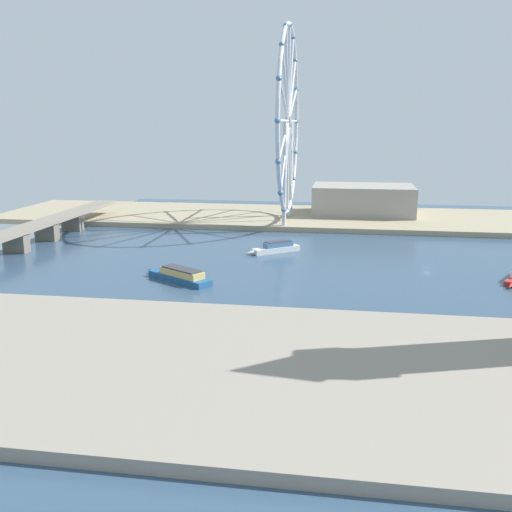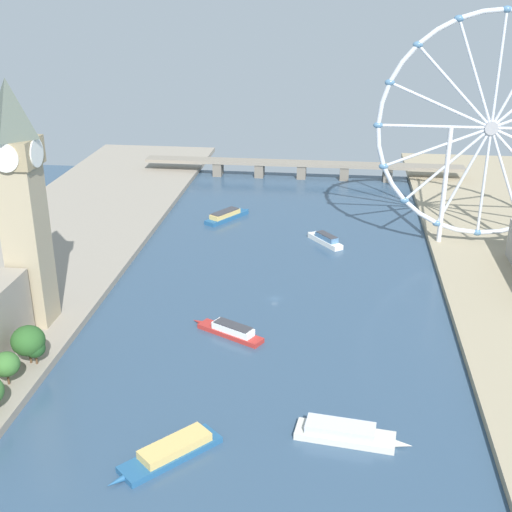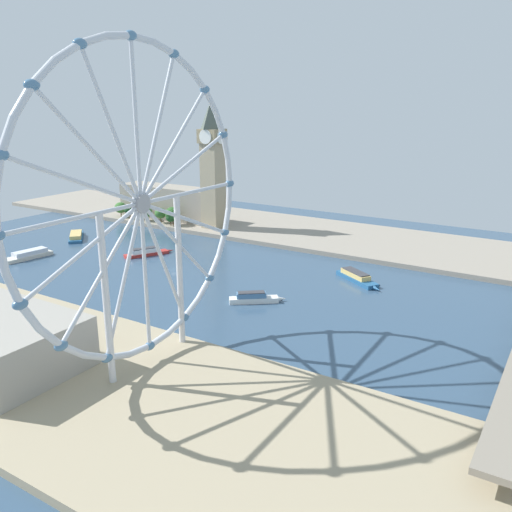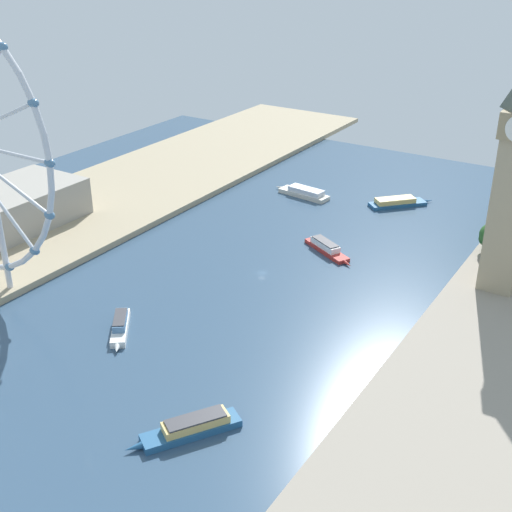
{
  "view_description": "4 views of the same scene",
  "coord_description": "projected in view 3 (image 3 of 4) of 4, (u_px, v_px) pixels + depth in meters",
  "views": [
    {
      "loc": [
        -249.53,
        35.73,
        60.99
      ],
      "look_at": [
        -22.3,
        71.62,
        7.69
      ],
      "focal_mm": 40.41,
      "sensor_mm": 36.0,
      "label": 1
    },
    {
      "loc": [
        23.93,
        -262.9,
        129.32
      ],
      "look_at": [
        -10.37,
        17.11,
        12.46
      ],
      "focal_mm": 47.52,
      "sensor_mm": 36.0,
      "label": 2
    },
    {
      "loc": [
        229.18,
        199.82,
        96.17
      ],
      "look_at": [
        -13.56,
        49.06,
        12.59
      ],
      "focal_mm": 37.56,
      "sensor_mm": 36.0,
      "label": 3
    },
    {
      "loc": [
        -137.29,
        221.35,
        134.43
      ],
      "look_at": [
        -7.54,
        16.81,
        17.09
      ],
      "focal_mm": 46.99,
      "sensor_mm": 36.0,
      "label": 4
    }
  ],
  "objects": [
    {
      "name": "tour_boat_1",
      "position": [
        254.0,
        298.0,
        263.71
      ],
      "size": [
        20.4,
        24.81,
        5.46
      ],
      "rotation": [
        0.0,
        0.0,
        2.23
      ],
      "color": "white",
      "rests_on": "ground_plane"
    },
    {
      "name": "tour_boat_4",
      "position": [
        146.0,
        252.0,
        343.3
      ],
      "size": [
        30.89,
        19.22,
        5.09
      ],
      "rotation": [
        0.0,
        0.0,
        2.65
      ],
      "color": "#B22D28",
      "rests_on": "ground_plane"
    },
    {
      "name": "parliament_block",
      "position": [
        169.0,
        202.0,
        436.37
      ],
      "size": [
        22.0,
        87.23,
        25.92
      ],
      "primitive_type": "cube",
      "color": "gray",
      "rests_on": "riverbank_left"
    },
    {
      "name": "ground_plane",
      "position": [
        173.0,
        270.0,
        315.04
      ],
      "size": [
        406.36,
        406.36,
        0.0
      ],
      "primitive_type": "plane",
      "color": "#334C66"
    },
    {
      "name": "clock_tower",
      "position": [
        213.0,
        163.0,
        393.33
      ],
      "size": [
        16.98,
        16.98,
        94.14
      ],
      "color": "tan",
      "rests_on": "riverbank_left"
    },
    {
      "name": "ferris_wheel",
      "position": [
        141.0,
        205.0,
        183.07
      ],
      "size": [
        111.77,
        3.2,
        114.2
      ],
      "color": "silver",
      "rests_on": "riverbank_right"
    },
    {
      "name": "riverbank_left",
      "position": [
        274.0,
        228.0,
        410.98
      ],
      "size": [
        90.0,
        520.0,
        3.0
      ],
      "primitive_type": "cube",
      "color": "gray",
      "rests_on": "ground_plane"
    },
    {
      "name": "tour_boat_3",
      "position": [
        28.0,
        255.0,
        337.12
      ],
      "size": [
        35.44,
        12.25,
        5.05
      ],
      "rotation": [
        0.0,
        0.0,
        6.16
      ],
      "color": "beige",
      "rests_on": "ground_plane"
    },
    {
      "name": "tour_boat_0",
      "position": [
        76.0,
        236.0,
        385.12
      ],
      "size": [
        28.85,
        30.48,
        4.52
      ],
      "rotation": [
        0.0,
        0.0,
        3.96
      ],
      "color": "#235684",
      "rests_on": "ground_plane"
    },
    {
      "name": "tour_boat_2",
      "position": [
        357.0,
        277.0,
        294.37
      ],
      "size": [
        23.11,
        32.29,
        5.43
      ],
      "rotation": [
        0.0,
        0.0,
        1.0
      ],
      "color": "#235684",
      "rests_on": "ground_plane"
    },
    {
      "name": "tree_row_embankment",
      "position": [
        150.0,
        212.0,
        423.64
      ],
      "size": [
        12.13,
        67.5,
        14.21
      ],
      "color": "#513823",
      "rests_on": "riverbank_left"
    }
  ]
}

